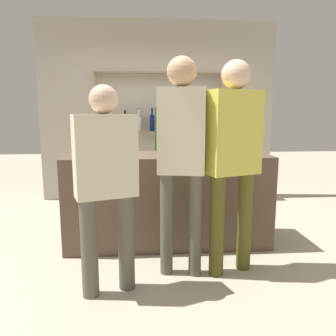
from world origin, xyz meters
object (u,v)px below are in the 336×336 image
object	(u,v)px
counter_bottle_1	(96,141)
wine_glass	(107,144)
counter_bottle_2	(119,143)
customer_center	(181,147)
customer_left	(106,176)
server_behind_counter	(171,143)
counter_bottle_3	(200,143)
counter_bottle_0	(245,143)
ice_bucket	(239,142)
customer_right	(233,151)
cork_jar	(166,146)

from	to	relation	value
counter_bottle_1	wine_glass	size ratio (longest dim) A/B	2.04
counter_bottle_2	customer_center	xyz separation A→B (m)	(0.56, -0.67, 0.03)
customer_left	server_behind_counter	bearing A→B (deg)	-39.11
counter_bottle_3	counter_bottle_0	bearing A→B (deg)	-20.66
counter_bottle_1	counter_bottle_3	size ratio (longest dim) A/B	1.06
counter_bottle_2	server_behind_counter	xyz separation A→B (m)	(0.61, 0.84, -0.09)
ice_bucket	customer_center	bearing A→B (deg)	-130.73
ice_bucket	counter_bottle_2	bearing A→B (deg)	-171.57
ice_bucket	customer_right	size ratio (longest dim) A/B	0.13
counter_bottle_3	customer_left	world-z (taller)	customer_left
wine_glass	cork_jar	xyz separation A→B (m)	(0.60, 0.16, -0.04)
wine_glass	server_behind_counter	bearing A→B (deg)	50.71
customer_right	customer_left	size ratio (longest dim) A/B	1.14
server_behind_counter	cork_jar	bearing A→B (deg)	3.56
counter_bottle_2	customer_left	size ratio (longest dim) A/B	0.22
ice_bucket	customer_left	bearing A→B (deg)	-140.34
cork_jar	customer_center	bearing A→B (deg)	-85.14
server_behind_counter	counter_bottle_1	bearing A→B (deg)	-44.77
counter_bottle_0	counter_bottle_1	bearing A→B (deg)	165.00
counter_bottle_1	customer_right	distance (m)	1.57
counter_bottle_3	ice_bucket	bearing A→B (deg)	18.41
customer_center	wine_glass	bearing A→B (deg)	57.60
counter_bottle_0	cork_jar	xyz separation A→B (m)	(-0.78, 0.23, -0.05)
ice_bucket	customer_right	xyz separation A→B (m)	(-0.30, -0.85, 0.01)
server_behind_counter	customer_center	xyz separation A→B (m)	(-0.05, -1.50, 0.11)
counter_bottle_0	customer_center	bearing A→B (deg)	-142.53
counter_bottle_3	ice_bucket	size ratio (longest dim) A/B	1.41
counter_bottle_1	server_behind_counter	bearing A→B (deg)	32.23
counter_bottle_0	customer_right	xyz separation A→B (m)	(-0.27, -0.53, -0.02)
counter_bottle_1	counter_bottle_2	bearing A→B (deg)	-48.18
wine_glass	customer_center	size ratio (longest dim) A/B	0.09
ice_bucket	customer_left	distance (m)	1.74
wine_glass	customer_right	xyz separation A→B (m)	(1.11, -0.61, -0.01)
cork_jar	customer_right	bearing A→B (deg)	-56.50
counter_bottle_0	wine_glass	bearing A→B (deg)	176.82
counter_bottle_3	cork_jar	world-z (taller)	counter_bottle_3
counter_bottle_0	customer_right	bearing A→B (deg)	-116.89
wine_glass	customer_right	size ratio (longest dim) A/B	0.09
ice_bucket	customer_right	world-z (taller)	customer_right
customer_right	customer_center	size ratio (longest dim) A/B	0.99
counter_bottle_1	server_behind_counter	world-z (taller)	server_behind_counter
customer_center	customer_left	world-z (taller)	customer_center
counter_bottle_3	server_behind_counter	distance (m)	0.83
server_behind_counter	ice_bucket	bearing A→B (deg)	59.77
counter_bottle_3	customer_left	xyz separation A→B (m)	(-0.88, -0.95, -0.16)
cork_jar	customer_right	distance (m)	0.92
customer_center	counter_bottle_0	bearing A→B (deg)	-41.83
counter_bottle_3	cork_jar	xyz separation A→B (m)	(-0.35, 0.07, -0.04)
counter_bottle_1	customer_left	size ratio (longest dim) A/B	0.21
counter_bottle_0	counter_bottle_2	xyz separation A→B (m)	(-1.27, 0.12, -0.00)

